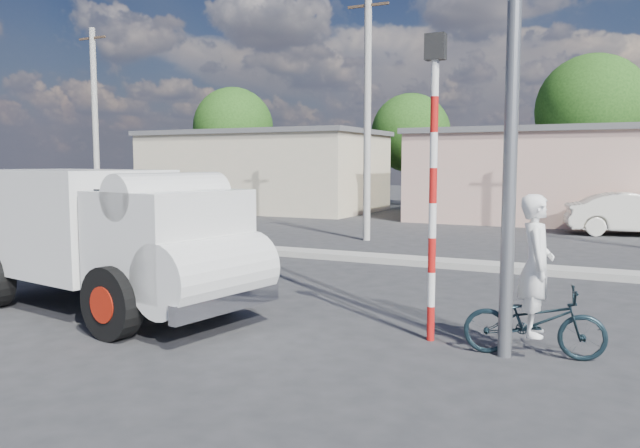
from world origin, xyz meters
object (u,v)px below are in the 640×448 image
at_px(traffic_pole, 434,161).
at_px(truck, 107,234).
at_px(bicycle, 534,321).
at_px(car_cream, 635,214).
at_px(cyclist, 535,288).

bearing_deg(traffic_pole, truck, -172.53).
relative_size(bicycle, car_cream, 0.40).
bearing_deg(traffic_pole, cyclist, -5.91).
bearing_deg(cyclist, traffic_pole, 74.53).
distance_m(truck, car_cream, 18.67).
relative_size(truck, traffic_pole, 1.42).
xyz_separation_m(cyclist, car_cream, (1.37, 16.13, -0.18)).
distance_m(truck, cyclist, 6.99).
relative_size(bicycle, traffic_pole, 0.42).
relative_size(cyclist, car_cream, 0.41).
relative_size(truck, bicycle, 3.41).
xyz_separation_m(bicycle, traffic_pole, (-1.45, 0.15, 2.12)).
distance_m(cyclist, car_cream, 16.19).
height_order(cyclist, car_cream, cyclist).
height_order(truck, traffic_pole, traffic_pole).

